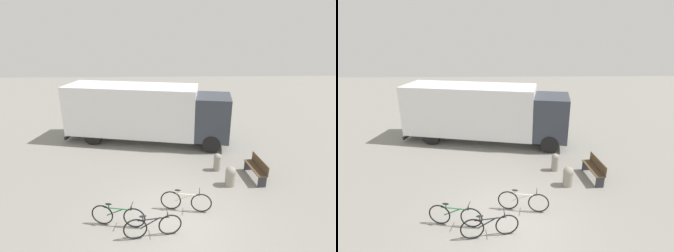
{
  "view_description": "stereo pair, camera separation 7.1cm",
  "coord_description": "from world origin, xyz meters",
  "views": [
    {
      "loc": [
        -0.42,
        -7.05,
        5.86
      ],
      "look_at": [
        -0.02,
        4.66,
        1.68
      ],
      "focal_mm": 28.0,
      "sensor_mm": 36.0,
      "label": 1
    },
    {
      "loc": [
        -0.34,
        -7.05,
        5.86
      ],
      "look_at": [
        -0.02,
        4.66,
        1.68
      ],
      "focal_mm": 28.0,
      "sensor_mm": 36.0,
      "label": 2
    }
  ],
  "objects": [
    {
      "name": "bollard_near_bench",
      "position": [
        2.41,
        2.1,
        0.44
      ],
      "size": [
        0.42,
        0.42,
        0.83
      ],
      "color": "gray",
      "rests_on": "ground"
    },
    {
      "name": "bicycle_near",
      "position": [
        -1.77,
        -0.14,
        0.38
      ],
      "size": [
        1.76,
        0.48,
        0.82
      ],
      "rotation": [
        0.0,
        0.0,
        -0.18
      ],
      "color": "black",
      "rests_on": "ground"
    },
    {
      "name": "delivery_truck",
      "position": [
        -1.22,
        6.94,
        1.76
      ],
      "size": [
        9.29,
        3.98,
        3.17
      ],
      "rotation": [
        0.0,
        0.0,
        -0.19
      ],
      "color": "white",
      "rests_on": "ground"
    },
    {
      "name": "bollard_far_bench",
      "position": [
        2.14,
        3.35,
        0.44
      ],
      "size": [
        0.32,
        0.32,
        0.82
      ],
      "color": "gray",
      "rests_on": "ground"
    },
    {
      "name": "ground_plane",
      "position": [
        0.0,
        0.0,
        0.0
      ],
      "size": [
        60.0,
        60.0,
        0.0
      ],
      "primitive_type": "plane",
      "color": "gray"
    },
    {
      "name": "bicycle_middle",
      "position": [
        -0.66,
        -0.66,
        0.38
      ],
      "size": [
        1.76,
        0.45,
        0.82
      ],
      "rotation": [
        0.0,
        0.0,
        0.15
      ],
      "color": "black",
      "rests_on": "ground"
    },
    {
      "name": "bicycle_far",
      "position": [
        0.45,
        0.56,
        0.38
      ],
      "size": [
        1.76,
        0.48,
        0.82
      ],
      "rotation": [
        0.0,
        0.0,
        -0.18
      ],
      "color": "black",
      "rests_on": "ground"
    },
    {
      "name": "park_bench",
      "position": [
        3.66,
        2.62,
        0.49
      ],
      "size": [
        0.51,
        1.56,
        0.89
      ],
      "rotation": [
        0.0,
        0.0,
        1.64
      ],
      "color": "brown",
      "rests_on": "ground"
    }
  ]
}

